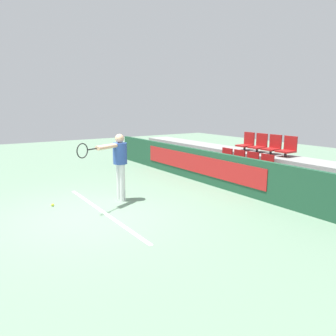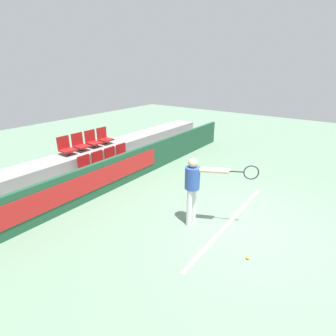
{
  "view_description": "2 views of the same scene",
  "coord_description": "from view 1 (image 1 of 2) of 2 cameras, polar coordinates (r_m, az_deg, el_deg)",
  "views": [
    {
      "loc": [
        6.54,
        -2.3,
        2.33
      ],
      "look_at": [
        -0.26,
        2.19,
        0.75
      ],
      "focal_mm": 35.0,
      "sensor_mm": 36.0,
      "label": 1
    },
    {
      "loc": [
        -5.25,
        -1.67,
        3.5
      ],
      "look_at": [
        -0.04,
        2.13,
        0.98
      ],
      "focal_mm": 28.0,
      "sensor_mm": 36.0,
      "label": 2
    }
  ],
  "objects": [
    {
      "name": "barrier_wall",
      "position": [
        9.25,
        9.78,
        -0.6
      ],
      "size": [
        12.37,
        0.14,
        0.99
      ],
      "color": "#1E4C33",
      "rests_on": "ground"
    },
    {
      "name": "stadium_chair_3",
      "position": [
        9.15,
        16.41,
        0.17
      ],
      "size": [
        0.42,
        0.43,
        0.57
      ],
      "color": "#333333",
      "rests_on": "bleacher_tier_front"
    },
    {
      "name": "stadium_chair_7",
      "position": [
        9.81,
        20.11,
        3.28
      ],
      "size": [
        0.42,
        0.43,
        0.57
      ],
      "color": "#333333",
      "rests_on": "bleacher_tier_middle"
    },
    {
      "name": "stadium_chair_2",
      "position": [
        9.48,
        14.04,
        0.66
      ],
      "size": [
        0.42,
        0.43,
        0.57
      ],
      "color": "#333333",
      "rests_on": "bleacher_tier_front"
    },
    {
      "name": "stadium_chair_0",
      "position": [
        10.2,
        9.78,
        1.54
      ],
      "size": [
        0.42,
        0.43,
        0.57
      ],
      "color": "#333333",
      "rests_on": "bleacher_tier_front"
    },
    {
      "name": "ground_plane",
      "position": [
        7.32,
        -13.45,
        -7.88
      ],
      "size": [
        30.0,
        30.0,
        0.0
      ],
      "primitive_type": "plane",
      "color": "slate"
    },
    {
      "name": "stadium_chair_5",
      "position": [
        10.45,
        15.57,
        3.98
      ],
      "size": [
        0.42,
        0.43,
        0.57
      ],
      "color": "#333333",
      "rests_on": "bleacher_tier_middle"
    },
    {
      "name": "stadium_chair_4",
      "position": [
        10.8,
        13.51,
        4.29
      ],
      "size": [
        0.42,
        0.43,
        0.57
      ],
      "color": "#333333",
      "rests_on": "bleacher_tier_middle"
    },
    {
      "name": "stadium_chair_1",
      "position": [
        9.83,
        11.83,
        1.12
      ],
      "size": [
        0.42,
        0.43,
        0.57
      ],
      "color": "#333333",
      "rests_on": "bleacher_tier_front"
    },
    {
      "name": "stadium_chair_6",
      "position": [
        10.13,
        17.77,
        3.65
      ],
      "size": [
        0.42,
        0.43,
        0.57
      ],
      "color": "#333333",
      "rests_on": "bleacher_tier_middle"
    },
    {
      "name": "tennis_player",
      "position": [
        7.94,
        -8.66,
        1.45
      ],
      "size": [
        0.81,
        1.43,
        1.64
      ],
      "rotation": [
        0.0,
        0.0,
        0.46
      ],
      "color": "silver",
      "rests_on": "ground"
    },
    {
      "name": "bleacher_tier_middle",
      "position": [
        10.29,
        15.99,
        0.02
      ],
      "size": [
        11.97,
        0.94,
        0.89
      ],
      "color": "gray",
      "rests_on": "ground"
    },
    {
      "name": "tennis_ball",
      "position": [
        8.12,
        -19.46,
        -6.08
      ],
      "size": [
        0.07,
        0.07,
        0.07
      ],
      "color": "#CCDB33",
      "rests_on": "ground"
    },
    {
      "name": "bleacher_tier_front",
      "position": [
        9.66,
        12.28,
        -1.86
      ],
      "size": [
        11.97,
        0.94,
        0.44
      ],
      "color": "gray",
      "rests_on": "ground"
    },
    {
      "name": "court_baseline",
      "position": [
        7.42,
        -11.25,
        -7.5
      ],
      "size": [
        4.19,
        0.08,
        0.01
      ],
      "color": "white",
      "rests_on": "ground"
    }
  ]
}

